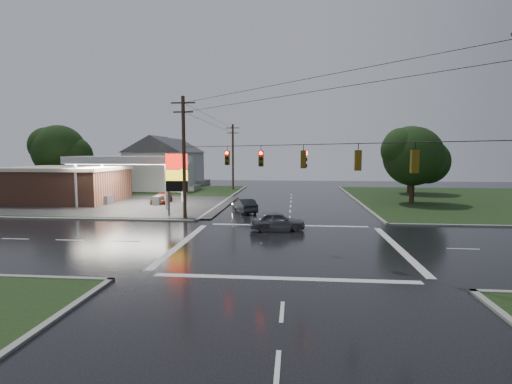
# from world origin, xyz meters

# --- Properties ---
(ground) EXTENTS (120.00, 120.00, 0.00)m
(ground) POSITION_xyz_m (0.00, 0.00, 0.00)
(ground) COLOR black
(ground) RESTS_ON ground
(grass_nw) EXTENTS (36.00, 36.00, 0.08)m
(grass_nw) POSITION_xyz_m (-26.00, 26.00, 0.04)
(grass_nw) COLOR black
(grass_nw) RESTS_ON ground
(grass_ne) EXTENTS (36.00, 36.00, 0.08)m
(grass_ne) POSITION_xyz_m (26.00, 26.00, 0.04)
(grass_ne) COLOR black
(grass_ne) RESTS_ON ground
(gas_station) EXTENTS (26.20, 18.00, 5.60)m
(gas_station) POSITION_xyz_m (-25.68, 19.70, 2.55)
(gas_station) COLOR #2D2D2D
(gas_station) RESTS_ON ground
(pylon_sign) EXTENTS (2.00, 0.35, 6.00)m
(pylon_sign) POSITION_xyz_m (-10.50, 10.50, 4.01)
(pylon_sign) COLOR #59595E
(pylon_sign) RESTS_ON ground
(utility_pole_nw) EXTENTS (2.20, 0.32, 11.00)m
(utility_pole_nw) POSITION_xyz_m (-9.50, 9.50, 5.72)
(utility_pole_nw) COLOR #382619
(utility_pole_nw) RESTS_ON ground
(utility_pole_n) EXTENTS (2.20, 0.32, 10.50)m
(utility_pole_n) POSITION_xyz_m (-9.50, 38.00, 5.47)
(utility_pole_n) COLOR #382619
(utility_pole_n) RESTS_ON ground
(traffic_signals) EXTENTS (26.87, 26.87, 1.47)m
(traffic_signals) POSITION_xyz_m (0.02, -0.02, 6.48)
(traffic_signals) COLOR black
(traffic_signals) RESTS_ON ground
(house_near) EXTENTS (11.05, 8.48, 8.60)m
(house_near) POSITION_xyz_m (-20.95, 36.00, 4.41)
(house_near) COLOR silver
(house_near) RESTS_ON ground
(house_far) EXTENTS (11.05, 8.48, 8.60)m
(house_far) POSITION_xyz_m (-21.95, 48.00, 4.41)
(house_far) COLOR silver
(house_far) RESTS_ON ground
(tree_nw_behind) EXTENTS (8.93, 7.60, 10.00)m
(tree_nw_behind) POSITION_xyz_m (-33.84, 29.99, 6.18)
(tree_nw_behind) COLOR black
(tree_nw_behind) RESTS_ON ground
(tree_ne_near) EXTENTS (7.99, 6.80, 8.98)m
(tree_ne_near) POSITION_xyz_m (14.14, 21.99, 5.56)
(tree_ne_near) COLOR black
(tree_ne_near) RESTS_ON ground
(tree_ne_far) EXTENTS (8.46, 7.20, 9.80)m
(tree_ne_far) POSITION_xyz_m (17.15, 33.99, 6.18)
(tree_ne_far) COLOR black
(tree_ne_far) RESTS_ON ground
(car_north) EXTENTS (3.08, 4.53, 1.41)m
(car_north) POSITION_xyz_m (-4.54, 13.80, 0.71)
(car_north) COLOR #202428
(car_north) RESTS_ON ground
(car_crossing) EXTENTS (4.49, 2.37, 1.46)m
(car_crossing) POSITION_xyz_m (-0.87, 4.93, 0.73)
(car_crossing) COLOR slate
(car_crossing) RESTS_ON ground
(car_pump) EXTENTS (1.82, 4.28, 1.23)m
(car_pump) POSITION_xyz_m (-15.08, 19.47, 0.62)
(car_pump) COLOR #552213
(car_pump) RESTS_ON ground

